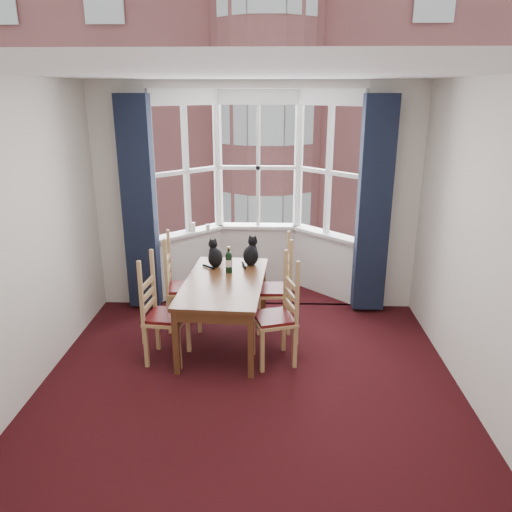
{
  "coord_description": "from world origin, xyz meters",
  "views": [
    {
      "loc": [
        0.21,
        -3.84,
        2.68
      ],
      "look_at": [
        0.04,
        1.05,
        1.05
      ],
      "focal_mm": 35.0,
      "sensor_mm": 36.0,
      "label": 1
    }
  ],
  "objects_px": {
    "cat_left": "(215,256)",
    "candle_tall": "(193,227)",
    "chair_left_near": "(158,317)",
    "wine_bottle": "(229,261)",
    "chair_right_far": "(281,291)",
    "cat_right": "(251,254)",
    "candle_short": "(208,228)",
    "chair_right_near": "(282,318)",
    "chair_left_far": "(177,289)",
    "dining_table": "(224,287)"
  },
  "relations": [
    {
      "from": "chair_right_far",
      "to": "cat_left",
      "type": "distance_m",
      "value": 0.87
    },
    {
      "from": "candle_short",
      "to": "chair_right_near",
      "type": "bearing_deg",
      "value": -62.03
    },
    {
      "from": "chair_right_near",
      "to": "candle_tall",
      "type": "distance_m",
      "value": 2.21
    },
    {
      "from": "chair_right_near",
      "to": "wine_bottle",
      "type": "bearing_deg",
      "value": 131.99
    },
    {
      "from": "wine_bottle",
      "to": "candle_tall",
      "type": "xyz_separation_m",
      "value": [
        -0.58,
        1.16,
        0.08
      ]
    },
    {
      "from": "chair_left_near",
      "to": "chair_right_far",
      "type": "bearing_deg",
      "value": 30.69
    },
    {
      "from": "candle_short",
      "to": "chair_left_near",
      "type": "bearing_deg",
      "value": -98.87
    },
    {
      "from": "wine_bottle",
      "to": "chair_left_near",
      "type": "bearing_deg",
      "value": -134.98
    },
    {
      "from": "chair_right_far",
      "to": "cat_left",
      "type": "relative_size",
      "value": 2.78
    },
    {
      "from": "candle_tall",
      "to": "candle_short",
      "type": "height_order",
      "value": "candle_tall"
    },
    {
      "from": "cat_right",
      "to": "chair_left_far",
      "type": "bearing_deg",
      "value": -167.3
    },
    {
      "from": "cat_right",
      "to": "cat_left",
      "type": "bearing_deg",
      "value": -170.2
    },
    {
      "from": "chair_right_far",
      "to": "dining_table",
      "type": "bearing_deg",
      "value": -151.72
    },
    {
      "from": "chair_left_near",
      "to": "candle_short",
      "type": "bearing_deg",
      "value": 81.13
    },
    {
      "from": "chair_right_far",
      "to": "chair_left_far",
      "type": "bearing_deg",
      "value": 179.79
    },
    {
      "from": "cat_right",
      "to": "candle_tall",
      "type": "relative_size",
      "value": 2.8
    },
    {
      "from": "chair_left_near",
      "to": "candle_tall",
      "type": "height_order",
      "value": "candle_tall"
    },
    {
      "from": "cat_right",
      "to": "candle_short",
      "type": "xyz_separation_m",
      "value": [
        -0.62,
        0.91,
        0.06
      ]
    },
    {
      "from": "wine_bottle",
      "to": "candle_tall",
      "type": "relative_size",
      "value": 2.41
    },
    {
      "from": "wine_bottle",
      "to": "candle_short",
      "type": "distance_m",
      "value": 1.25
    },
    {
      "from": "wine_bottle",
      "to": "cat_right",
      "type": "bearing_deg",
      "value": 49.34
    },
    {
      "from": "chair_right_near",
      "to": "candle_tall",
      "type": "bearing_deg",
      "value": 122.9
    },
    {
      "from": "chair_left_near",
      "to": "candle_short",
      "type": "xyz_separation_m",
      "value": [
        0.29,
        1.86,
        0.44
      ]
    },
    {
      "from": "dining_table",
      "to": "chair_left_far",
      "type": "distance_m",
      "value": 0.7
    },
    {
      "from": "wine_bottle",
      "to": "candle_tall",
      "type": "distance_m",
      "value": 1.3
    },
    {
      "from": "dining_table",
      "to": "candle_short",
      "type": "bearing_deg",
      "value": 103.79
    },
    {
      "from": "chair_left_far",
      "to": "candle_short",
      "type": "distance_m",
      "value": 1.21
    },
    {
      "from": "dining_table",
      "to": "chair_right_near",
      "type": "xyz_separation_m",
      "value": [
        0.63,
        -0.4,
        -0.17
      ]
    },
    {
      "from": "dining_table",
      "to": "wine_bottle",
      "type": "relative_size",
      "value": 5.31
    },
    {
      "from": "chair_left_near",
      "to": "wine_bottle",
      "type": "bearing_deg",
      "value": 45.02
    },
    {
      "from": "chair_right_near",
      "to": "dining_table",
      "type": "bearing_deg",
      "value": 147.29
    },
    {
      "from": "chair_right_near",
      "to": "chair_right_far",
      "type": "distance_m",
      "value": 0.74
    },
    {
      "from": "chair_right_near",
      "to": "chair_left_near",
      "type": "bearing_deg",
      "value": -179.29
    },
    {
      "from": "dining_table",
      "to": "cat_left",
      "type": "height_order",
      "value": "cat_left"
    },
    {
      "from": "chair_right_near",
      "to": "candle_tall",
      "type": "height_order",
      "value": "candle_tall"
    },
    {
      "from": "chair_right_far",
      "to": "candle_short",
      "type": "height_order",
      "value": "candle_short"
    },
    {
      "from": "chair_left_near",
      "to": "cat_right",
      "type": "bearing_deg",
      "value": 46.21
    },
    {
      "from": "chair_left_near",
      "to": "dining_table",
      "type": "bearing_deg",
      "value": 32.92
    },
    {
      "from": "chair_left_near",
      "to": "candle_short",
      "type": "relative_size",
      "value": 9.8
    },
    {
      "from": "candle_tall",
      "to": "cat_right",
      "type": "bearing_deg",
      "value": -47.06
    },
    {
      "from": "chair_left_near",
      "to": "cat_right",
      "type": "relative_size",
      "value": 2.61
    },
    {
      "from": "chair_right_far",
      "to": "cat_right",
      "type": "xyz_separation_m",
      "value": [
        -0.36,
        0.2,
        0.38
      ]
    },
    {
      "from": "chair_right_near",
      "to": "cat_left",
      "type": "relative_size",
      "value": 2.78
    },
    {
      "from": "wine_bottle",
      "to": "dining_table",
      "type": "bearing_deg",
      "value": -96.84
    },
    {
      "from": "cat_left",
      "to": "candle_tall",
      "type": "height_order",
      "value": "cat_left"
    },
    {
      "from": "wine_bottle",
      "to": "chair_right_far",
      "type": "bearing_deg",
      "value": 7.51
    },
    {
      "from": "cat_left",
      "to": "wine_bottle",
      "type": "bearing_deg",
      "value": -48.81
    },
    {
      "from": "chair_right_far",
      "to": "chair_left_near",
      "type": "bearing_deg",
      "value": -149.31
    },
    {
      "from": "chair_left_near",
      "to": "chair_right_far",
      "type": "xyz_separation_m",
      "value": [
        1.27,
        0.76,
        0.0
      ]
    },
    {
      "from": "candle_short",
      "to": "chair_right_far",
      "type": "bearing_deg",
      "value": -48.44
    }
  ]
}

